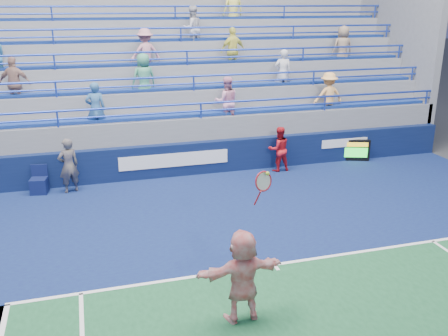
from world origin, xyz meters
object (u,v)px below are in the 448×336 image
object	(u,v)px
serve_speed_board	(354,150)
tennis_player	(243,276)
line_judge	(69,166)
ball_girl	(279,149)
judge_chair	(39,185)

from	to	relation	value
serve_speed_board	tennis_player	bearing A→B (deg)	-130.77
serve_speed_board	line_judge	xyz separation A→B (m)	(-9.86, -0.42, 0.45)
ball_girl	tennis_player	bearing A→B (deg)	62.45
line_judge	judge_chair	bearing A→B (deg)	-31.30
tennis_player	line_judge	xyz separation A→B (m)	(-3.01, 7.52, -0.04)
tennis_player	line_judge	size ratio (longest dim) A/B	1.67
serve_speed_board	ball_girl	world-z (taller)	ball_girl
judge_chair	tennis_player	size ratio (longest dim) A/B	0.30
judge_chair	ball_girl	bearing A→B (deg)	-0.30
judge_chair	tennis_player	world-z (taller)	tennis_player
judge_chair	line_judge	size ratio (longest dim) A/B	0.50
serve_speed_board	ball_girl	xyz separation A→B (m)	(-3.04, -0.29, 0.37)
serve_speed_board	ball_girl	size ratio (longest dim) A/B	0.73
line_judge	ball_girl	distance (m)	6.82
serve_speed_board	judge_chair	size ratio (longest dim) A/B	1.32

